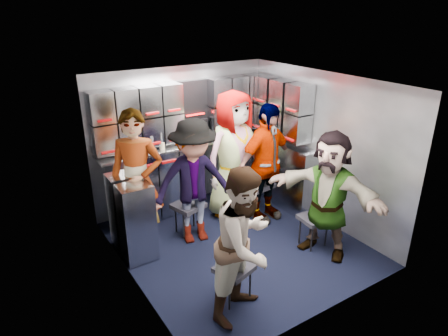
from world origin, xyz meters
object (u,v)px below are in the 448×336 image
attendant_arc_b (194,182)px  attendant_arc_c (233,156)px  jump_seat_near_left (234,270)px  attendant_standing (137,182)px  attendant_arc_e (328,195)px  attendant_arc_a (245,244)px  jump_seat_mid_left (188,207)px  attendant_arc_d (266,164)px  jump_seat_near_right (314,220)px  jump_seat_center (226,185)px  jump_seat_mid_right (257,186)px

attendant_arc_b → attendant_arc_c: (0.79, 0.29, 0.11)m
jump_seat_near_left → attendant_standing: 1.64m
attendant_arc_b → attendant_arc_c: size_ratio=0.89×
attendant_arc_e → attendant_arc_a: bearing=-98.0°
jump_seat_mid_left → attendant_arc_d: size_ratio=0.27×
attendant_standing → attendant_arc_e: (1.86, -1.36, -0.11)m
jump_seat_near_right → attendant_arc_b: bearing=142.2°
attendant_arc_c → attendant_arc_e: 1.48m
attendant_standing → attendant_arc_a: size_ratio=1.15×
jump_seat_center → attendant_arc_e: attendant_arc_e is taller
jump_seat_mid_left → attendant_arc_a: 1.68m
attendant_arc_a → attendant_arc_b: size_ratio=0.95×
jump_seat_center → attendant_standing: (-1.44, -0.23, 0.49)m
jump_seat_near_left → attendant_arc_c: attendant_arc_c is taller
jump_seat_near_left → attendant_arc_a: (0.00, -0.18, 0.42)m
attendant_arc_b → attendant_arc_d: (1.11, -0.04, 0.03)m
attendant_arc_b → jump_seat_near_right: bearing=-25.9°
attendant_arc_a → attendant_arc_e: (1.44, 0.31, 0.01)m
attendant_arc_a → attendant_arc_b: 1.45m
attendant_arc_d → attendant_arc_e: size_ratio=1.07×
jump_seat_near_left → jump_seat_mid_right: bearing=46.1°
jump_seat_near_right → attendant_arc_d: attendant_arc_d is taller
jump_seat_near_left → attendant_arc_c: bearing=56.5°
jump_seat_near_right → attendant_arc_d: 1.03m
jump_seat_near_left → attendant_arc_b: bearing=79.6°
jump_seat_center → attendant_arc_d: attendant_arc_d is taller
attendant_arc_b → attendant_arc_d: 1.11m
jump_seat_mid_left → attendant_arc_b: (0.00, -0.18, 0.43)m
attendant_arc_b → jump_seat_center: bearing=42.7°
attendant_arc_a → attendant_arc_d: bearing=21.9°
jump_seat_mid_left → attendant_arc_c: size_ratio=0.24×
jump_seat_mid_left → attendant_arc_e: attendant_arc_e is taller
jump_seat_near_left → attendant_arc_a: size_ratio=0.27×
jump_seat_center → attendant_arc_d: (0.32, -0.51, 0.44)m
jump_seat_mid_left → attendant_standing: attendant_standing is taller
attendant_standing → jump_seat_center: bearing=43.2°
jump_seat_mid_left → attendant_arc_b: 0.47m
jump_seat_near_right → jump_seat_mid_right: bearing=95.4°
jump_seat_near_left → attendant_arc_d: size_ratio=0.25×
jump_seat_near_left → jump_seat_mid_left: bearing=80.9°
jump_seat_mid_left → attendant_standing: (-0.65, 0.06, 0.51)m
jump_seat_center → attendant_standing: attendant_standing is taller
attendant_standing → attendant_arc_c: size_ratio=0.97×
jump_seat_near_right → attendant_arc_a: size_ratio=0.26×
attendant_arc_c → attendant_arc_a: bearing=-126.8°
jump_seat_mid_right → attendant_arc_b: size_ratio=0.30×
jump_seat_center → attendant_arc_d: 0.75m
jump_seat_center → attendant_arc_a: attendant_arc_a is taller
attendant_arc_a → attendant_arc_e: attendant_arc_e is taller
jump_seat_center → attendant_arc_e: (0.42, -1.59, 0.38)m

